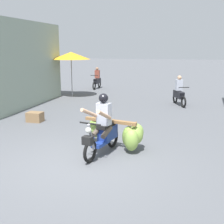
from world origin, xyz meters
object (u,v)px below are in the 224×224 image
(motorbike_distant_ahead_right, at_px, (97,80))
(market_umbrella_near_shop, at_px, (71,56))
(produce_crate, at_px, (35,117))
(motorbike_main_loaded, at_px, (115,132))
(motorbike_distant_ahead_left, at_px, (179,93))

(motorbike_distant_ahead_right, distance_m, market_umbrella_near_shop, 3.82)
(market_umbrella_near_shop, bearing_deg, produce_crate, -82.11)
(motorbike_distant_ahead_right, bearing_deg, market_umbrella_near_shop, -96.46)
(produce_crate, bearing_deg, motorbike_main_loaded, -31.68)
(motorbike_distant_ahead_right, relative_size, produce_crate, 2.89)
(motorbike_main_loaded, relative_size, motorbike_distant_ahead_left, 1.26)
(motorbike_distant_ahead_right, relative_size, market_umbrella_near_shop, 0.66)
(motorbike_main_loaded, distance_m, produce_crate, 4.25)
(market_umbrella_near_shop, height_order, produce_crate, market_umbrella_near_shop)
(motorbike_distant_ahead_left, xyz_separation_m, produce_crate, (-5.05, -4.55, -0.39))
(motorbike_distant_ahead_left, relative_size, produce_crate, 2.73)
(motorbike_main_loaded, distance_m, motorbike_distant_ahead_left, 6.93)
(motorbike_distant_ahead_left, bearing_deg, market_umbrella_near_shop, 170.99)
(motorbike_main_loaded, xyz_separation_m, motorbike_distant_ahead_left, (1.45, 6.78, 0.04))
(motorbike_distant_ahead_right, xyz_separation_m, market_umbrella_near_shop, (-0.39, -3.41, 1.68))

